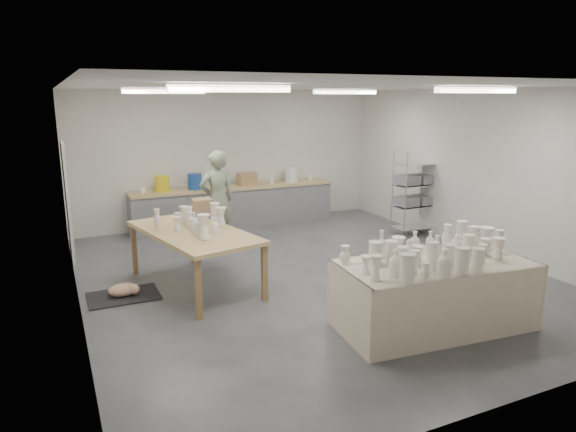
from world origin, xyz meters
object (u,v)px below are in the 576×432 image
drying_table (434,292)px  work_table (196,229)px  red_stool (214,232)px  potter (217,200)px

drying_table → work_table: size_ratio=0.98×
work_table → red_stool: bearing=53.9°
work_table → red_stool: 2.32m
red_stool → drying_table: bearing=-73.8°
work_table → red_stool: size_ratio=7.41×
potter → red_stool: 0.74m
potter → red_stool: potter is taller
potter → work_table: bearing=59.9°
work_table → drying_table: bearing=-62.6°
drying_table → potter: 4.76m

